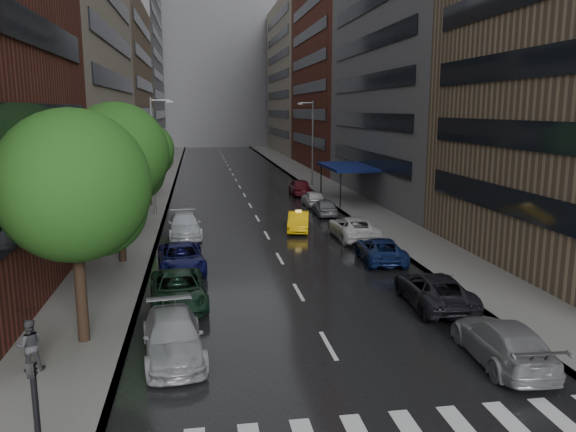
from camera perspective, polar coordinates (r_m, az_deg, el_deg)
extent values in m
plane|color=gray|center=(17.10, 7.34, -18.29)|extent=(220.00, 220.00, 0.00)
cube|color=black|center=(64.97, -5.19, 3.44)|extent=(14.00, 140.00, 0.01)
cube|color=gray|center=(64.98, -13.14, 3.26)|extent=(4.00, 140.00, 0.15)
cube|color=gray|center=(66.18, 2.62, 3.67)|extent=(4.00, 140.00, 0.15)
cube|color=silver|center=(16.89, 22.30, -19.41)|extent=(0.55, 2.80, 0.01)
cube|color=silver|center=(17.60, 26.41, -18.45)|extent=(0.55, 2.80, 0.01)
cube|color=gray|center=(52.13, -22.08, 19.67)|extent=(8.00, 28.00, 34.00)
cube|color=#937A5B|center=(79.05, -17.24, 12.30)|extent=(8.00, 28.00, 22.00)
cube|color=slate|center=(109.34, -15.26, 16.06)|extent=(8.00, 32.00, 38.00)
cube|color=slate|center=(54.03, 12.33, 14.50)|extent=(8.00, 28.00, 24.00)
cube|color=maroon|center=(81.24, 4.98, 17.63)|extent=(8.00, 28.00, 36.00)
cube|color=gray|center=(110.16, 1.05, 13.77)|extent=(8.00, 32.00, 28.00)
cube|color=slate|center=(132.59, -7.44, 14.05)|extent=(40.00, 14.00, 32.00)
cylinder|color=#382619|center=(21.10, -20.34, -6.39)|extent=(0.40, 0.40, 4.59)
sphere|color=#1E5116|center=(20.39, -20.98, 2.90)|extent=(5.24, 5.24, 5.24)
cylinder|color=#382619|center=(31.50, -16.63, -0.45)|extent=(0.40, 0.40, 4.77)
sphere|color=#1E5116|center=(31.03, -16.99, 6.04)|extent=(5.45, 5.45, 5.45)
cylinder|color=#382619|center=(49.67, -13.93, 3.18)|extent=(0.40, 0.40, 3.94)
sphere|color=#1E5116|center=(49.38, -14.09, 6.58)|extent=(4.50, 4.50, 4.50)
imported|color=yellow|center=(38.70, 1.07, -0.56)|extent=(2.18, 4.20, 1.32)
imported|color=#A0A0A5|center=(19.82, -11.58, -11.93)|extent=(2.45, 5.02, 1.41)
imported|color=#15301F|center=(24.63, -11.11, -7.35)|extent=(2.70, 5.20, 1.40)
imported|color=#0F1149|center=(29.70, -10.79, -4.20)|extent=(2.75, 5.20, 1.39)
imported|color=silver|center=(37.75, -10.47, -0.90)|extent=(2.43, 5.28, 1.50)
imported|color=gray|center=(20.31, 20.98, -11.81)|extent=(2.37, 5.11, 1.45)
imported|color=black|center=(24.93, 14.61, -7.25)|extent=(2.65, 5.25, 1.42)
imported|color=#101E4B|center=(31.38, 9.37, -3.40)|extent=(2.68, 4.99, 1.33)
imported|color=silver|center=(36.57, 6.61, -1.18)|extent=(2.48, 5.33, 1.48)
imported|color=slate|center=(44.42, 3.75, 0.92)|extent=(1.80, 4.06, 1.36)
imported|color=silver|center=(48.70, 2.59, 1.82)|extent=(1.70, 4.10, 1.39)
imported|color=#5A121A|center=(55.00, 1.22, 2.98)|extent=(2.14, 4.79, 1.60)
imported|color=#434347|center=(19.80, -24.78, -11.85)|extent=(0.96, 0.83, 1.69)
imported|color=black|center=(19.52, -24.97, -9.66)|extent=(0.96, 0.98, 0.88)
imported|color=black|center=(12.10, -24.42, -15.34)|extent=(0.18, 0.15, 0.90)
cylinder|color=gray|center=(44.57, -13.55, 5.82)|extent=(0.18, 0.18, 9.00)
cube|color=gray|center=(44.34, -11.96, 11.30)|extent=(0.50, 0.22, 0.16)
cylinder|color=gray|center=(60.64, 2.51, 7.36)|extent=(0.18, 0.18, 9.00)
cube|color=gray|center=(60.27, 1.21, 11.34)|extent=(0.50, 0.22, 0.16)
cube|color=navy|center=(51.34, 6.07, 5.00)|extent=(4.00, 8.00, 0.25)
cylinder|color=black|center=(47.46, 5.36, 2.72)|extent=(0.12, 0.12, 3.00)
cylinder|color=black|center=(54.79, 3.38, 3.83)|extent=(0.12, 0.12, 3.00)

